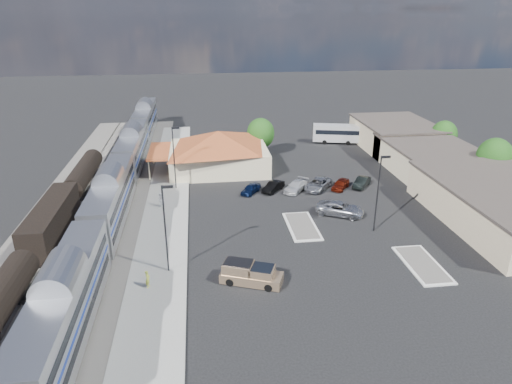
{
  "coord_description": "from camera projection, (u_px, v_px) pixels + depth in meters",
  "views": [
    {
      "loc": [
        -7.5,
        -44.9,
        23.77
      ],
      "look_at": [
        -0.82,
        6.63,
        2.8
      ],
      "focal_mm": 32.0,
      "sensor_mm": 36.0,
      "label": 1
    }
  ],
  "objects": [
    {
      "name": "suv",
      "position": [
        340.0,
        209.0,
        56.21
      ],
      "size": [
        6.51,
        5.12,
        1.64
      ],
      "primitive_type": "imported",
      "rotation": [
        0.0,
        0.0,
        1.1
      ],
      "color": "#ABADB3",
      "rests_on": "ground"
    },
    {
      "name": "tree_depot",
      "position": [
        261.0,
        133.0,
        77.52
      ],
      "size": [
        4.71,
        4.71,
        6.63
      ],
      "color": "#382314",
      "rests_on": "ground"
    },
    {
      "name": "parked_car_d",
      "position": [
        318.0,
        184.0,
        64.28
      ],
      "size": [
        5.26,
        5.83,
        1.51
      ],
      "primitive_type": "imported",
      "rotation": [
        0.0,
        0.0,
        -0.65
      ],
      "color": "gray",
      "rests_on": "ground"
    },
    {
      "name": "parked_car_c",
      "position": [
        296.0,
        186.0,
        63.65
      ],
      "size": [
        4.57,
        4.99,
        1.4
      ],
      "primitive_type": "imported",
      "rotation": [
        0.0,
        0.0,
        -0.68
      ],
      "color": "white",
      "rests_on": "ground"
    },
    {
      "name": "platform",
      "position": [
        165.0,
        219.0,
        55.14
      ],
      "size": [
        5.5,
        92.0,
        0.18
      ],
      "primitive_type": "cube",
      "color": "gray",
      "rests_on": "ground"
    },
    {
      "name": "station_depot",
      "position": [
        218.0,
        150.0,
        71.44
      ],
      "size": [
        18.35,
        12.24,
        6.2
      ],
      "color": "#C6BB91",
      "rests_on": "ground"
    },
    {
      "name": "coach_bus",
      "position": [
        342.0,
        133.0,
        85.74
      ],
      "size": [
        11.16,
        4.91,
        3.5
      ],
      "rotation": [
        0.0,
        0.0,
        1.33
      ],
      "color": "silver",
      "rests_on": "ground"
    },
    {
      "name": "lamp_lot",
      "position": [
        379.0,
        187.0,
        50.53
      ],
      "size": [
        1.08,
        0.25,
        9.0
      ],
      "color": "black",
      "rests_on": "ground"
    },
    {
      "name": "passenger_train",
      "position": [
        111.0,
        201.0,
        53.35
      ],
      "size": [
        3.0,
        104.0,
        5.55
      ],
      "color": "silver",
      "rests_on": "ground"
    },
    {
      "name": "buildings_east",
      "position": [
        444.0,
        167.0,
        66.7
      ],
      "size": [
        14.4,
        51.4,
        4.8
      ],
      "color": "#C6B28C",
      "rests_on": "ground"
    },
    {
      "name": "pickup_truck",
      "position": [
        252.0,
        274.0,
        42.15
      ],
      "size": [
        6.05,
        4.01,
        1.96
      ],
      "rotation": [
        0.0,
        0.0,
        1.2
      ],
      "color": "tan",
      "rests_on": "ground"
    },
    {
      "name": "railbed",
      "position": [
        92.0,
        216.0,
        55.91
      ],
      "size": [
        16.0,
        100.0,
        0.12
      ],
      "primitive_type": "cube",
      "color": "#4C4944",
      "rests_on": "ground"
    },
    {
      "name": "lamp_plat_s",
      "position": [
        166.0,
        222.0,
        42.27
      ],
      "size": [
        1.08,
        0.25,
        9.0
      ],
      "color": "black",
      "rests_on": "ground"
    },
    {
      "name": "tree_east_b",
      "position": [
        494.0,
        157.0,
        64.59
      ],
      "size": [
        4.94,
        4.94,
        6.96
      ],
      "color": "#382314",
      "rests_on": "ground"
    },
    {
      "name": "person_b",
      "position": [
        160.0,
        200.0,
        58.01
      ],
      "size": [
        0.91,
        1.06,
        1.88
      ],
      "primitive_type": "imported",
      "rotation": [
        0.0,
        0.0,
        -1.81
      ],
      "color": "silver",
      "rests_on": "platform"
    },
    {
      "name": "parked_car_b",
      "position": [
        273.0,
        187.0,
        63.55
      ],
      "size": [
        3.75,
        4.12,
        1.37
      ],
      "primitive_type": "imported",
      "rotation": [
        0.0,
        0.0,
        -0.69
      ],
      "color": "black",
      "rests_on": "ground"
    },
    {
      "name": "ground",
      "position": [
        271.0,
        237.0,
        51.08
      ],
      "size": [
        280.0,
        280.0,
        0.0
      ],
      "primitive_type": "plane",
      "color": "black",
      "rests_on": "ground"
    },
    {
      "name": "traffic_island_south",
      "position": [
        302.0,
        226.0,
        53.36
      ],
      "size": [
        3.3,
        7.5,
        0.21
      ],
      "color": "silver",
      "rests_on": "ground"
    },
    {
      "name": "parked_car_e",
      "position": [
        341.0,
        184.0,
        64.42
      ],
      "size": [
        3.69,
        4.18,
        1.37
      ],
      "primitive_type": "imported",
      "rotation": [
        0.0,
        0.0,
        -0.64
      ],
      "color": "maroon",
      "rests_on": "ground"
    },
    {
      "name": "traffic_island_north",
      "position": [
        422.0,
        264.0,
        45.35
      ],
      "size": [
        3.3,
        7.5,
        0.21
      ],
      "color": "silver",
      "rests_on": "ground"
    },
    {
      "name": "person_a",
      "position": [
        148.0,
        279.0,
        41.24
      ],
      "size": [
        0.52,
        0.68,
        1.68
      ],
      "primitive_type": "imported",
      "rotation": [
        0.0,
        0.0,
        1.36
      ],
      "color": "gold",
      "rests_on": "platform"
    },
    {
      "name": "lamp_plat_n",
      "position": [
        174.0,
        153.0,
        62.5
      ],
      "size": [
        1.08,
        0.25,
        9.0
      ],
      "color": "black",
      "rests_on": "ground"
    },
    {
      "name": "tree_east_c",
      "position": [
        444.0,
        135.0,
        77.64
      ],
      "size": [
        4.41,
        4.41,
        6.21
      ],
      "color": "#382314",
      "rests_on": "ground"
    },
    {
      "name": "freight_cars",
      "position": [
        52.0,
        222.0,
        50.14
      ],
      "size": [
        2.8,
        46.0,
        4.0
      ],
      "color": "black",
      "rests_on": "ground"
    },
    {
      "name": "parked_car_a",
      "position": [
        251.0,
        189.0,
        62.91
      ],
      "size": [
        3.43,
        3.98,
        1.29
      ],
      "primitive_type": "imported",
      "rotation": [
        0.0,
        0.0,
        -0.61
      ],
      "color": "#0D1B41",
      "rests_on": "ground"
    },
    {
      "name": "parked_car_f",
      "position": [
        362.0,
        182.0,
        65.07
      ],
      "size": [
        3.74,
        4.25,
        1.39
      ],
      "primitive_type": "imported",
      "rotation": [
        0.0,
        0.0,
        -0.65
      ],
      "color": "black",
      "rests_on": "ground"
    }
  ]
}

